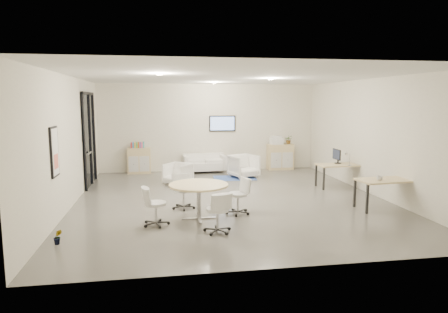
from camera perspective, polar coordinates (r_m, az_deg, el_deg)
room_shell at (r=10.41m, az=0.92°, el=2.51°), size 9.60×10.60×4.80m
glass_door at (r=12.92m, az=-18.71°, el=2.73°), size 0.09×1.90×2.85m
artwork at (r=8.92m, az=-23.06°, el=0.60°), size 0.05×0.54×1.04m
wall_tv at (r=14.87m, az=-0.24°, el=4.74°), size 0.98×0.06×0.58m
ceiling_spots at (r=11.17m, az=-0.86°, el=11.00°), size 3.14×4.14×0.03m
sideboard_left at (r=14.63m, az=-12.02°, el=-0.58°), size 0.81×0.42×0.92m
sideboard_right at (r=15.28m, az=8.02°, el=-0.04°), size 0.96×0.46×0.96m
books at (r=14.57m, az=-12.25°, el=1.64°), size 0.47×0.14×0.22m
printer at (r=15.16m, az=7.50°, el=2.31°), size 0.46×0.39×0.31m
loveseat at (r=14.58m, az=-2.87°, el=-1.03°), size 1.56×0.85×0.57m
blue_rug at (r=13.47m, az=1.50°, el=-3.08°), size 1.41×0.97×0.01m
armchair_left at (r=12.50m, az=-6.59°, el=-2.32°), size 0.97×0.97×0.74m
armchair_right at (r=13.54m, az=2.83°, el=-1.22°), size 1.05×1.02×0.85m
desk_rear at (r=12.45m, az=16.23°, el=-1.39°), size 1.36×0.69×0.70m
desk_front at (r=10.32m, az=22.22°, el=-3.43°), size 1.46×0.82×0.73m
monitor at (r=12.52m, az=15.83°, el=0.10°), size 0.20×0.50×0.44m
round_table at (r=8.75m, az=-3.64°, el=-4.47°), size 1.30×1.30×0.79m
meeting_chairs at (r=8.82m, az=-3.62°, el=-6.35°), size 2.59×2.59×0.82m
plant_cabinet at (r=15.31m, az=9.23°, el=2.25°), size 0.38×0.40×0.25m
plant_floor at (r=8.01m, az=-22.63°, el=-11.07°), size 0.21×0.31×0.12m
cup at (r=10.08m, az=21.35°, el=-2.82°), size 0.15×0.13×0.14m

